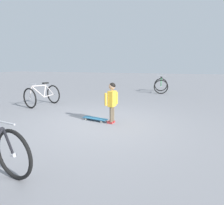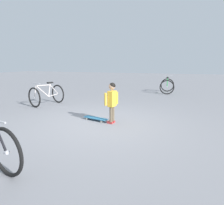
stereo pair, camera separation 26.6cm
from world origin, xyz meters
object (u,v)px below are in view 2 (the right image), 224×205
skateboard (96,118)px  bicycle_near (47,95)px  child_person (112,98)px  bicycle_far (167,86)px

skateboard → bicycle_near: size_ratio=0.61×
child_person → skateboard: (0.09, 0.50, -0.60)m
bicycle_far → skateboard: bearing=165.7°
skateboard → bicycle_far: size_ratio=0.67×
skateboard → child_person: bearing=-99.7°
child_person → skateboard: 0.79m
skateboard → bicycle_near: 2.83m
child_person → bicycle_far: (5.89, -0.97, -0.28)m
child_person → bicycle_far: child_person is taller
bicycle_near → bicycle_far: bearing=-41.3°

